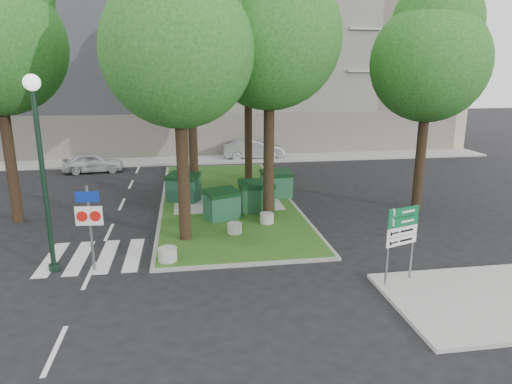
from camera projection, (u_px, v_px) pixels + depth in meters
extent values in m
plane|color=black|center=(233.00, 266.00, 14.89)|extent=(120.00, 120.00, 0.00)
cube|color=#244513|center=(226.00, 199.00, 22.59)|extent=(6.00, 16.00, 0.12)
cube|color=gray|center=(226.00, 199.00, 22.59)|extent=(6.30, 16.30, 0.10)
cube|color=#999993|center=(482.00, 301.00, 12.50)|extent=(5.00, 4.00, 0.12)
cube|color=#999993|center=(205.00, 160.00, 32.54)|extent=(42.00, 3.00, 0.12)
cube|color=silver|center=(120.00, 255.00, 15.76)|extent=(5.00, 3.00, 0.01)
cube|color=tan|center=(198.00, 49.00, 37.68)|extent=(41.00, 12.00, 16.00)
cylinder|color=black|center=(183.00, 160.00, 16.27)|extent=(0.44, 0.44, 6.16)
sphere|color=#175115|center=(178.00, 51.00, 15.31)|extent=(5.20, 5.20, 5.20)
cylinder|color=black|center=(269.00, 142.00, 18.63)|extent=(0.44, 0.44, 6.72)
sphere|color=#175115|center=(270.00, 37.00, 17.59)|extent=(5.60, 5.60, 5.60)
cylinder|color=black|center=(193.00, 139.00, 22.59)|extent=(0.44, 0.44, 5.88)
sphere|color=#175115|center=(190.00, 64.00, 21.67)|extent=(4.80, 4.80, 4.80)
sphere|color=#175115|center=(195.00, 27.00, 21.48)|extent=(3.60, 3.60, 3.60)
cylinder|color=black|center=(248.00, 120.00, 25.79)|extent=(0.44, 0.44, 7.00)
sphere|color=#175115|center=(248.00, 41.00, 24.70)|extent=(5.80, 5.80, 5.80)
sphere|color=#175115|center=(253.00, 2.00, 24.43)|extent=(4.35, 4.35, 4.35)
cylinder|color=black|center=(8.00, 146.00, 18.53)|extent=(0.44, 0.44, 6.44)
cylinder|color=black|center=(421.00, 146.00, 20.26)|extent=(0.44, 0.44, 5.88)
sphere|color=#175115|center=(429.00, 63.00, 19.35)|extent=(5.00, 5.00, 5.00)
sphere|color=#175115|center=(437.00, 22.00, 19.15)|extent=(3.75, 3.75, 3.75)
cube|color=#0E3520|center=(183.00, 189.00, 21.84)|extent=(1.71, 1.48, 1.13)
cube|color=black|center=(183.00, 176.00, 21.68)|extent=(1.78, 1.57, 0.32)
cube|color=#123D24|center=(222.00, 207.00, 19.21)|extent=(1.59, 1.35, 1.05)
cube|color=black|center=(222.00, 192.00, 19.05)|extent=(1.65, 1.43, 0.30)
cube|color=#103719|center=(256.00, 199.00, 20.24)|extent=(1.51, 1.08, 1.14)
cube|color=black|center=(256.00, 184.00, 20.07)|extent=(1.57, 1.15, 0.33)
cube|color=#154628|center=(276.00, 186.00, 22.58)|extent=(1.52, 1.12, 1.11)
cube|color=black|center=(276.00, 173.00, 22.41)|extent=(1.57, 1.19, 0.32)
cylinder|color=#A2A29D|center=(168.00, 254.00, 14.96)|extent=(0.62, 0.62, 0.44)
cylinder|color=#9A9995|center=(267.00, 218.00, 18.73)|extent=(0.57, 0.57, 0.41)
cylinder|color=#A4A49E|center=(235.00, 228.00, 17.55)|extent=(0.55, 0.55, 0.39)
cylinder|color=yellow|center=(274.00, 182.00, 24.16)|extent=(0.41, 0.41, 0.72)
cylinder|color=black|center=(44.00, 187.00, 13.85)|extent=(0.15, 0.15, 5.52)
cylinder|color=black|center=(54.00, 267.00, 14.53)|extent=(0.33, 0.33, 0.22)
sphere|color=white|center=(32.00, 82.00, 13.07)|extent=(0.49, 0.49, 0.49)
cylinder|color=slate|center=(91.00, 229.00, 14.22)|extent=(0.10, 0.10, 2.78)
cube|color=navy|center=(87.00, 197.00, 13.95)|extent=(0.72, 0.10, 0.33)
cube|color=white|center=(89.00, 216.00, 14.10)|extent=(0.83, 0.11, 0.61)
cylinder|color=red|center=(83.00, 216.00, 14.07)|extent=(0.34, 0.06, 0.33)
cylinder|color=red|center=(96.00, 215.00, 14.13)|extent=(0.34, 0.06, 0.33)
cylinder|color=slate|center=(388.00, 248.00, 13.05)|extent=(0.09, 0.09, 2.29)
cylinder|color=slate|center=(413.00, 242.00, 13.49)|extent=(0.09, 0.09, 2.29)
cube|color=#0B5B2F|center=(403.00, 212.00, 13.01)|extent=(1.09, 0.40, 0.26)
cube|color=#0B5B2F|center=(402.00, 221.00, 13.08)|extent=(1.09, 0.40, 0.26)
cube|color=white|center=(402.00, 231.00, 13.16)|extent=(1.09, 0.40, 0.26)
cube|color=white|center=(401.00, 240.00, 13.23)|extent=(1.09, 0.40, 0.26)
imported|color=silver|center=(93.00, 162.00, 28.68)|extent=(3.77, 1.82, 1.24)
imported|color=#969A9E|center=(254.00, 149.00, 33.05)|extent=(4.32, 1.54, 1.42)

